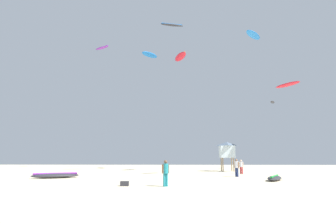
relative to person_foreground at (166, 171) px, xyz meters
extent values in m
plane|color=beige|center=(-0.29, -3.38, -1.02)|extent=(120.00, 120.00, 0.00)
cylinder|color=teal|center=(0.08, 0.06, -0.59)|extent=(0.16, 0.16, 0.86)
cylinder|color=teal|center=(-0.08, -0.06, -0.59)|extent=(0.16, 0.16, 0.86)
cylinder|color=teal|center=(0.00, 0.00, 0.16)|extent=(0.39, 0.39, 0.65)
cylinder|color=brown|center=(0.18, 0.15, 0.14)|extent=(0.11, 0.11, 0.59)
cylinder|color=brown|center=(-0.18, -0.15, 0.14)|extent=(0.11, 0.11, 0.59)
sphere|color=brown|center=(0.00, 0.00, 0.61)|extent=(0.23, 0.23, 0.23)
cylinder|color=#B21E23|center=(8.25, 14.63, -0.61)|extent=(0.15, 0.15, 0.82)
cylinder|color=#B21E23|center=(8.41, 14.53, -0.61)|extent=(0.15, 0.15, 0.82)
cylinder|color=silver|center=(8.33, 14.58, 0.11)|extent=(0.38, 0.38, 0.62)
cylinder|color=beige|center=(8.14, 14.70, 0.09)|extent=(0.11, 0.11, 0.57)
cylinder|color=beige|center=(8.51, 14.46, 0.09)|extent=(0.11, 0.11, 0.57)
sphere|color=beige|center=(8.33, 14.58, 0.54)|extent=(0.22, 0.22, 0.22)
cylinder|color=navy|center=(6.86, 9.70, -0.58)|extent=(0.16, 0.16, 0.88)
cylinder|color=navy|center=(6.72, 9.85, -0.58)|extent=(0.16, 0.16, 0.88)
cylinder|color=silver|center=(6.79, 9.77, 0.19)|extent=(0.40, 0.40, 0.66)
cylinder|color=#936B4C|center=(6.95, 9.60, 0.16)|extent=(0.12, 0.12, 0.61)
cylinder|color=#936B4C|center=(6.62, 9.94, 0.16)|extent=(0.12, 0.12, 0.61)
sphere|color=#936B4C|center=(6.79, 9.77, 0.64)|extent=(0.24, 0.24, 0.24)
ellipsoid|color=#2D2D33|center=(-10.76, 7.13, -0.79)|extent=(4.31, 3.06, 0.47)
cylinder|color=purple|center=(-10.76, 7.13, -0.60)|extent=(3.53, 2.01, 0.19)
ellipsoid|color=#2D2D33|center=(9.02, 5.25, -0.83)|extent=(2.55, 3.59, 0.42)
cylinder|color=green|center=(9.02, 5.25, -0.67)|extent=(1.66, 2.94, 0.16)
cylinder|color=#8C704C|center=(8.57, 21.75, -0.07)|extent=(0.14, 0.14, 1.90)
cylinder|color=#8C704C|center=(8.57, 20.25, -0.07)|extent=(0.14, 0.14, 1.90)
cylinder|color=#8C704C|center=(7.07, 21.75, -0.07)|extent=(0.14, 0.14, 1.90)
cylinder|color=#8C704C|center=(7.07, 20.25, -0.07)|extent=(0.14, 0.14, 1.90)
cube|color=silver|center=(7.82, 21.00, 1.73)|extent=(2.00, 2.00, 1.70)
pyramid|color=slate|center=(7.82, 21.00, 2.85)|extent=(2.30, 2.30, 0.55)
cube|color=#2D2D33|center=(-2.81, 0.21, -0.86)|extent=(0.56, 0.36, 0.32)
cube|color=white|center=(-2.95, 3.96, -0.86)|extent=(0.56, 0.36, 0.32)
ellipsoid|color=blue|center=(9.50, 10.82, 14.74)|extent=(2.65, 2.96, 0.44)
ellipsoid|color=purple|center=(-14.91, 34.24, 23.41)|extent=(3.61, 2.76, 0.50)
cylinder|color=purple|center=(-14.91, 34.24, 23.57)|extent=(2.90, 1.85, 0.16)
ellipsoid|color=red|center=(15.52, 17.19, 10.54)|extent=(2.82, 3.70, 0.43)
ellipsoid|color=red|center=(1.27, 26.86, 18.39)|extent=(2.74, 4.38, 1.06)
cylinder|color=orange|center=(1.27, 26.86, 18.58)|extent=(1.67, 3.68, 0.19)
ellipsoid|color=#2D2D33|center=(-0.03, 20.44, 21.10)|extent=(3.68, 1.86, 0.70)
cylinder|color=blue|center=(-0.03, 20.44, 21.26)|extent=(3.20, 0.93, 0.16)
ellipsoid|color=blue|center=(-4.89, 33.79, 21.57)|extent=(3.51, 3.60, 0.99)
ellipsoid|color=#2D2D33|center=(16.66, 26.62, 10.07)|extent=(1.46, 2.05, 0.31)
camera|label=1|loc=(0.91, -18.83, 0.88)|focal=29.19mm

